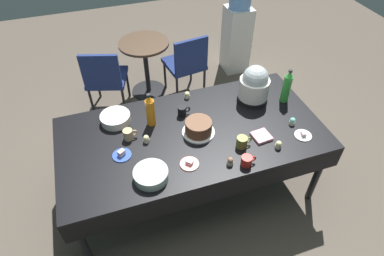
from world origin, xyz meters
TOP-DOWN VIEW (x-y plane):
  - ground at (0.00, 0.00)m, footprint 9.00×9.00m
  - potluck_table at (0.00, 0.00)m, footprint 2.20×1.10m
  - frosted_layer_cake at (0.05, -0.02)m, footprint 0.27×0.27m
  - slow_cooker at (0.67, 0.24)m, footprint 0.28×0.28m
  - glass_salad_bowl at (-0.43, -0.35)m, footprint 0.25×0.25m
  - ceramic_snack_bowl at (-0.58, 0.34)m, footprint 0.26×0.26m
  - dessert_plate_coral at (-0.13, -0.32)m, footprint 0.15×0.15m
  - dessert_plate_white at (0.85, -0.33)m, footprint 0.14×0.14m
  - dessert_plate_cobalt at (-0.60, -0.07)m, footprint 0.15×0.15m
  - cupcake_cocoa at (0.10, 0.45)m, footprint 0.05×0.05m
  - cupcake_berry at (0.84, -0.18)m, footprint 0.05×0.05m
  - cupcake_mint at (-0.38, 0.01)m, footprint 0.05×0.05m
  - cupcake_lemon at (0.59, -0.38)m, footprint 0.05×0.05m
  - cupcake_vanilla at (0.16, -0.42)m, footprint 0.05×0.05m
  - soda_bottle_lime_soda at (0.94, 0.14)m, footprint 0.08×0.08m
  - soda_bottle_orange_juice at (-0.29, 0.21)m, footprint 0.08×0.08m
  - coffee_mug_black at (-0.01, 0.24)m, footprint 0.11×0.07m
  - coffee_mug_red at (0.28, -0.46)m, footprint 0.12×0.08m
  - coffee_mug_tan at (-0.51, 0.10)m, footprint 0.12×0.08m
  - coffee_mug_olive at (0.33, -0.27)m, footprint 0.13×0.09m
  - paper_napkin_stack at (0.52, -0.23)m, footprint 0.15×0.15m
  - maroon_chair_left at (-0.57, 1.43)m, footprint 0.55×0.55m
  - maroon_chair_right at (0.41, 1.43)m, footprint 0.50×0.50m
  - round_cafe_table at (-0.05, 1.65)m, footprint 0.60×0.60m
  - water_cooler at (1.24, 1.81)m, footprint 0.32×0.32m

SIDE VIEW (x-z plane):
  - ground at x=0.00m, z-range 0.00..0.00m
  - maroon_chair_left at x=-0.57m, z-range 0.07..0.92m
  - maroon_chair_right at x=0.41m, z-range 0.07..0.92m
  - round_cafe_table at x=-0.05m, z-range 0.14..0.86m
  - water_cooler at x=1.24m, z-range -0.03..1.21m
  - potluck_table at x=0.00m, z-range 0.31..1.06m
  - dessert_plate_coral at x=-0.13m, z-range 0.74..0.78m
  - dessert_plate_white at x=0.85m, z-range 0.74..0.78m
  - paper_napkin_stack at x=0.52m, z-range 0.75..0.77m
  - dessert_plate_cobalt at x=-0.60m, z-range 0.74..0.79m
  - cupcake_cocoa at x=0.10m, z-range 0.75..0.82m
  - cupcake_berry at x=0.84m, z-range 0.75..0.82m
  - cupcake_mint at x=-0.38m, z-range 0.75..0.82m
  - cupcake_lemon at x=0.59m, z-range 0.75..0.82m
  - cupcake_vanilla at x=0.16m, z-range 0.75..0.82m
  - ceramic_snack_bowl at x=-0.58m, z-range 0.75..0.82m
  - glass_salad_bowl at x=-0.43m, z-range 0.75..0.82m
  - coffee_mug_red at x=0.28m, z-range 0.75..0.83m
  - coffee_mug_black at x=-0.01m, z-range 0.75..0.84m
  - coffee_mug_tan at x=-0.51m, z-range 0.75..0.84m
  - coffee_mug_olive at x=0.33m, z-range 0.75..0.84m
  - frosted_layer_cake at x=0.05m, z-range 0.75..0.87m
  - soda_bottle_orange_juice at x=-0.29m, z-range 0.74..1.05m
  - soda_bottle_lime_soda at x=0.94m, z-range 0.74..1.07m
  - slow_cooker at x=0.67m, z-range 0.74..1.09m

